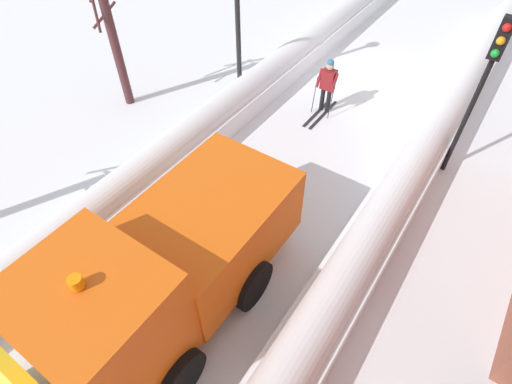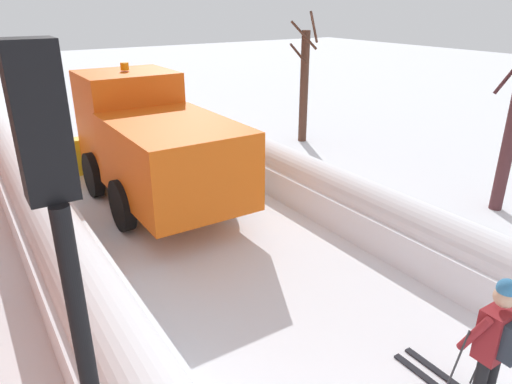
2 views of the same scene
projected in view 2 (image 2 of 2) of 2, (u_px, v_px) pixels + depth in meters
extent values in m
plane|color=white|center=(169.00, 203.00, 11.17)|extent=(80.00, 80.00, 0.00)
cube|color=white|center=(39.00, 215.00, 9.59)|extent=(1.10, 36.00, 0.82)
cylinder|color=white|center=(36.00, 196.00, 9.44)|extent=(0.90, 34.20, 0.90)
cube|color=white|center=(267.00, 168.00, 12.47)|extent=(1.10, 36.00, 0.68)
cylinder|color=white|center=(267.00, 156.00, 12.34)|extent=(0.90, 34.20, 0.90)
cube|color=orange|center=(175.00, 159.00, 9.80)|extent=(2.30, 3.40, 1.60)
cube|color=orange|center=(130.00, 118.00, 11.77)|extent=(2.20, 2.00, 2.30)
cube|color=black|center=(116.00, 92.00, 12.32)|extent=(1.85, 0.06, 1.01)
cube|color=yellow|center=(118.00, 150.00, 13.27)|extent=(3.20, 0.46, 1.13)
cylinder|color=orange|center=(125.00, 66.00, 11.28)|extent=(0.20, 0.20, 0.18)
cylinder|color=black|center=(93.00, 175.00, 11.41)|extent=(0.25, 1.10, 1.10)
cylinder|color=black|center=(180.00, 159.00, 12.57)|extent=(0.25, 1.10, 1.10)
cylinder|color=black|center=(122.00, 205.00, 9.70)|extent=(0.25, 1.10, 1.10)
cylinder|color=black|center=(219.00, 183.00, 10.86)|extent=(0.25, 1.10, 1.10)
cylinder|color=black|center=(490.00, 380.00, 5.42)|extent=(0.14, 0.14, 0.82)
cube|color=maroon|center=(496.00, 333.00, 5.09)|extent=(0.42, 0.26, 0.62)
sphere|color=tan|center=(505.00, 297.00, 4.91)|extent=(0.24, 0.24, 0.24)
sphere|color=teal|center=(507.00, 289.00, 4.88)|extent=(0.22, 0.22, 0.22)
cylinder|color=maroon|center=(474.00, 334.00, 5.03)|extent=(0.09, 0.33, 0.56)
cylinder|color=maroon|center=(502.00, 318.00, 5.29)|extent=(0.09, 0.33, 0.56)
cylinder|color=#262628|center=(454.00, 369.00, 5.31)|extent=(0.02, 0.19, 1.19)
cylinder|color=#262628|center=(485.00, 349.00, 5.62)|extent=(0.02, 0.19, 1.19)
cube|color=black|center=(40.00, 123.00, 2.58)|extent=(0.28, 0.24, 0.90)
sphere|color=red|center=(27.00, 69.00, 2.58)|extent=(0.18, 0.18, 0.18)
sphere|color=gold|center=(36.00, 118.00, 2.68)|extent=(0.18, 0.18, 0.18)
sphere|color=green|center=(44.00, 164.00, 2.79)|extent=(0.18, 0.18, 0.18)
cylinder|color=#4D2F23|center=(304.00, 88.00, 15.50)|extent=(0.28, 0.28, 3.63)
cylinder|color=#4D2F23|center=(314.00, 27.00, 14.67)|extent=(0.69, 0.46, 1.00)
cylinder|color=#4D2F23|center=(304.00, 35.00, 14.60)|extent=(0.55, 0.78, 0.89)
cylinder|color=#4D2F23|center=(299.00, 54.00, 14.92)|extent=(0.14, 0.87, 0.63)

